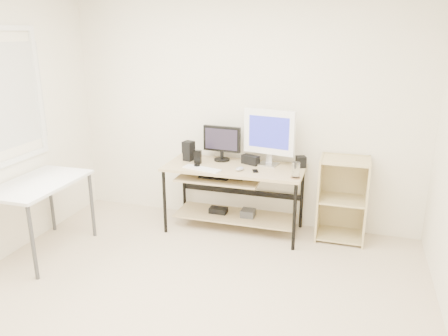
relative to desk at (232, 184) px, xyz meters
name	(u,v)px	position (x,y,z in m)	size (l,w,h in m)	color
room	(155,152)	(-0.11, -1.62, 0.78)	(4.01, 4.01, 2.62)	beige
desk	(232,184)	(0.00, 0.00, 0.00)	(1.50, 0.65, 0.75)	tan
side_table	(39,190)	(-1.65, -1.06, 0.13)	(0.60, 1.00, 0.75)	white
shelf_unit	(342,198)	(1.18, 0.16, -0.09)	(0.50, 0.40, 0.90)	#CCBA80
black_monitor	(222,141)	(-0.17, 0.17, 0.44)	(0.43, 0.18, 0.39)	black
white_imac	(269,134)	(0.37, 0.15, 0.56)	(0.57, 0.18, 0.61)	silver
keyboard	(202,169)	(-0.27, -0.21, 0.22)	(0.42, 0.12, 0.01)	white
mouse	(240,169)	(0.12, -0.13, 0.23)	(0.07, 0.11, 0.04)	#A9A9AD
center_speaker	(250,160)	(0.17, 0.12, 0.26)	(0.20, 0.09, 0.10)	black
speaker_left	(189,150)	(-0.53, 0.06, 0.33)	(0.13, 0.13, 0.22)	black
speaker_right	(301,162)	(0.72, 0.18, 0.27)	(0.10, 0.10, 0.12)	black
audio_controller	(198,157)	(-0.39, -0.02, 0.29)	(0.08, 0.05, 0.15)	black
volume_puck	(197,166)	(-0.35, -0.15, 0.23)	(0.07, 0.07, 0.03)	black
smartphone	(255,171)	(0.28, -0.12, 0.22)	(0.06, 0.10, 0.01)	black
coaster	(295,178)	(0.72, -0.21, 0.21)	(0.10, 0.10, 0.01)	#956843
drinking_glass	(296,170)	(0.72, -0.21, 0.30)	(0.08, 0.08, 0.16)	white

